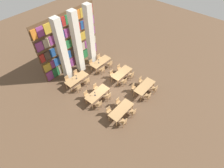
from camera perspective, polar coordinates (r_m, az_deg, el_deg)
ground_plane at (r=15.82m, az=-0.69°, el=-1.26°), size 40.00×40.00×0.00m
bookshelf_bank at (r=17.04m, az=-13.66°, el=12.83°), size 6.50×0.35×5.50m
pillar_left at (r=15.32m, az=-15.76°, el=9.99°), size 0.59×0.59×6.00m
pillar_center at (r=16.03m, az=-11.31°, el=12.70°), size 0.59×0.59×6.00m
pillar_right at (r=16.85m, az=-7.18°, el=15.10°), size 0.59×0.59×6.00m
reading_table_0 at (r=13.51m, az=3.04°, el=-8.48°), size 2.15×0.88×0.76m
chair_0 at (r=13.20m, az=3.88°, el=-12.24°), size 0.42×0.40×0.88m
chair_1 at (r=13.68m, az=-0.93°, el=-8.86°), size 0.42×0.40×0.88m
chair_2 at (r=13.72m, az=6.85°, el=-9.10°), size 0.42×0.40×0.88m
chair_3 at (r=14.19m, az=2.13°, el=-5.99°), size 0.42×0.40×0.88m
reading_table_1 at (r=15.26m, az=10.59°, el=-0.85°), size 2.15×0.88×0.76m
chair_4 at (r=14.88m, az=11.64°, el=-3.89°), size 0.42×0.40×0.88m
chair_5 at (r=15.31m, az=7.14°, el=-1.20°), size 0.42×0.40×0.88m
chair_6 at (r=15.56m, az=13.80°, el=-1.51°), size 0.42×0.40×0.88m
chair_7 at (r=15.97m, az=9.44°, el=1.01°), size 0.42×0.40×0.88m
reading_table_2 at (r=14.52m, az=-4.77°, el=-3.23°), size 2.15×0.88×0.76m
chair_8 at (r=14.11m, az=-4.22°, el=-6.58°), size 0.42×0.40×0.88m
chair_9 at (r=14.80m, az=-8.26°, el=-3.58°), size 0.42×0.40×0.88m
chair_10 at (r=14.58m, az=-1.25°, el=-3.99°), size 0.42×0.40×0.88m
chair_11 at (r=15.26m, az=-5.30°, el=-1.21°), size 0.42×0.40×0.88m
desk_lamp_0 at (r=14.11m, az=-5.64°, el=-2.94°), size 0.14×0.14×0.44m
reading_table_3 at (r=16.22m, az=3.21°, el=3.59°), size 2.15×0.88×0.76m
chair_12 at (r=15.75m, az=4.01°, el=0.86°), size 0.42×0.40×0.88m
chair_13 at (r=16.38m, az=0.04°, el=3.24°), size 0.42×0.40×0.88m
chair_14 at (r=16.39m, az=6.35°, el=2.91°), size 0.42×0.40×0.88m
chair_15 at (r=17.00m, az=2.44°, el=5.14°), size 0.42×0.40×0.88m
reading_table_4 at (r=15.96m, az=-11.44°, el=1.63°), size 2.15×0.88×0.76m
chair_16 at (r=15.49m, az=-10.95°, el=-1.13°), size 0.42×0.40×0.88m
chair_17 at (r=16.36m, az=-14.27°, el=1.35°), size 0.42×0.40×0.88m
chair_18 at (r=15.91m, az=-8.13°, el=1.00°), size 0.42×0.40×0.88m
chair_19 at (r=16.76m, az=-11.51°, el=3.31°), size 0.42×0.40×0.88m
desk_lamp_1 at (r=15.67m, az=-11.65°, el=2.49°), size 0.14×0.14×0.44m
reading_table_5 at (r=17.42m, az=-3.69°, el=7.17°), size 2.15×0.88×0.76m
chair_20 at (r=16.86m, az=-3.20°, el=4.69°), size 0.42×0.40×0.88m
chair_21 at (r=17.67m, az=-6.64°, el=6.73°), size 0.42×0.40×0.88m
chair_22 at (r=17.48m, az=-0.64°, el=6.58°), size 0.42×0.40×0.88m
chair_23 at (r=18.26m, az=-4.08°, el=8.49°), size 0.42×0.40×0.88m
desk_lamp_2 at (r=17.01m, az=-4.41°, el=7.65°), size 0.14×0.14×0.45m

